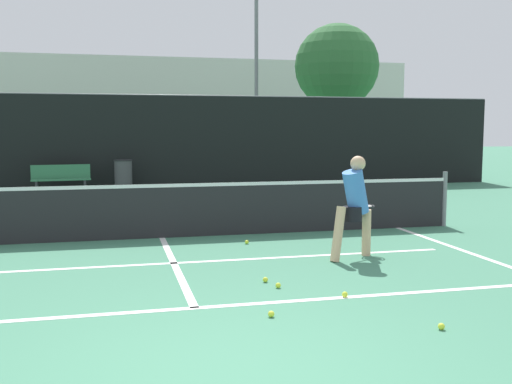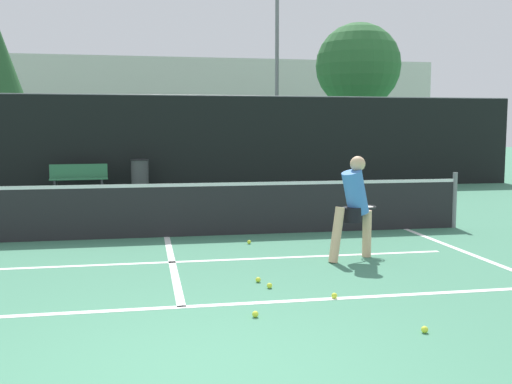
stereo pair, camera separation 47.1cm
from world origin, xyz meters
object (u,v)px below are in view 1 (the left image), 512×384
Objects in this scene: trash_bin at (123,176)px; parked_car at (219,166)px; courtside_bench at (61,178)px; player_practicing at (355,203)px.

parked_car reaches higher than trash_bin.
parked_car reaches higher than courtside_bench.
player_practicing is 13.17m from parked_car.
parked_car is (5.19, 3.31, 0.08)m from courtside_bench.
courtside_bench is 0.36× the size of parked_car.
trash_bin is at bearing -136.88° from parked_car.
player_practicing is 0.33× the size of parked_car.
trash_bin is (-3.14, 9.95, -0.33)m from player_practicing.
parked_car is (3.44, 3.22, 0.06)m from trash_bin.
player_practicing reaches higher than parked_car.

